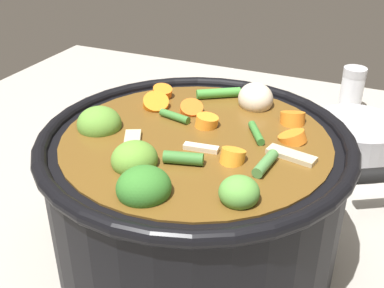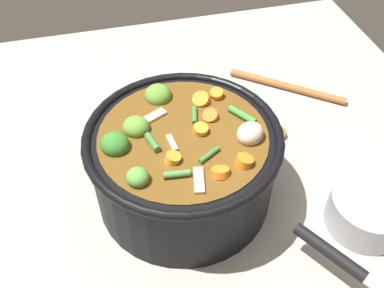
% 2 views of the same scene
% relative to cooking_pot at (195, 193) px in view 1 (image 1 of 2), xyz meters
% --- Properties ---
extents(ground_plane, '(1.10, 1.10, 0.00)m').
position_rel_cooking_pot_xyz_m(ground_plane, '(0.00, 0.00, -0.08)').
color(ground_plane, '#9E998E').
extents(cooking_pot, '(0.30, 0.30, 0.16)m').
position_rel_cooking_pot_xyz_m(cooking_pot, '(0.00, 0.00, 0.00)').
color(cooking_pot, black).
rests_on(cooking_pot, ground_plane).
extents(wooden_spoon, '(0.24, 0.24, 0.02)m').
position_rel_cooking_pot_xyz_m(wooden_spoon, '(-0.16, 0.23, -0.07)').
color(wooden_spoon, '#A15F2E').
rests_on(wooden_spoon, ground_plane).
extents(salt_shaker, '(0.04, 0.04, 0.08)m').
position_rel_cooking_pot_xyz_m(salt_shaker, '(0.10, 0.43, -0.04)').
color(salt_shaker, silver).
rests_on(salt_shaker, ground_plane).
extents(small_saucepan, '(0.17, 0.20, 0.06)m').
position_rel_cooking_pot_xyz_m(small_saucepan, '(0.13, 0.26, -0.04)').
color(small_saucepan, '#ADADB2').
rests_on(small_saucepan, ground_plane).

